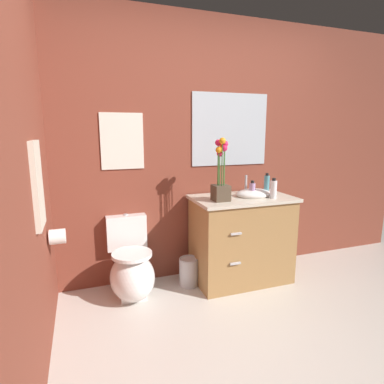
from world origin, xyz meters
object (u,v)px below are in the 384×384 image
Objects in this scene: wall_poster at (122,141)px; toilet_paper_roll at (58,237)px; wall_mirror at (230,130)px; flower_vase at (221,178)px; lotion_bottle at (252,190)px; hand_wash_bottle at (273,189)px; hanging_towel at (37,185)px; soap_bottle at (267,185)px; vanity_cabinet at (242,238)px; toilet at (131,270)px; trash_bin at (189,272)px.

toilet_paper_roll is (-0.55, -0.46, -0.67)m from wall_poster.
wall_poster is at bearing 180.00° from wall_mirror.
flower_vase is 3.58× the size of lotion_bottle.
lotion_bottle is 0.19m from hand_wash_bottle.
hand_wash_bottle is 0.36× the size of hanging_towel.
hanging_towel is 4.73× the size of toilet_paper_roll.
soap_bottle is 1.89m from toilet_paper_roll.
toilet_paper_roll is (-1.61, -0.17, 0.25)m from vanity_cabinet.
lotion_bottle is at bearing 4.74° from toilet_paper_roll.
flower_vase is at bearing -170.96° from soap_bottle.
vanity_cabinet is 5.40× the size of hand_wash_bottle.
toilet_paper_roll is at bearing -140.01° from wall_poster.
soap_bottle is at bearing -0.96° from toilet.
toilet is at bearing 179.04° from soap_bottle.
vanity_cabinet is 6.50× the size of lotion_bottle.
wall_poster is at bearing 53.77° from hanging_towel.
wall_poster reaches higher than hand_wash_bottle.
toilet is 0.68× the size of vanity_cabinet.
wall_mirror is at bearing 118.90° from hand_wash_bottle.
toilet is 1.14m from wall_poster.
soap_bottle is 0.18m from lotion_bottle.
wall_mirror reaches higher than hanging_towel.
wall_poster reaches higher than trash_bin.
hand_wash_bottle is 0.69× the size of trash_bin.
hand_wash_bottle is at bearing 0.90° from toilet_paper_roll.
trash_bin is 1.43m from wall_mirror.
wall_mirror reaches higher than toilet_paper_roll.
soap_bottle is 0.27× the size of wall_mirror.
wall_poster reaches higher than toilet_paper_roll.
vanity_cabinet is 3.71× the size of trash_bin.
vanity_cabinet is 0.56m from hand_wash_bottle.
soap_bottle reaches higher than toilet.
trash_bin is (-0.78, 0.04, -0.79)m from soap_bottle.
lotion_bottle is at bearing -20.20° from vanity_cabinet.
toilet_paper_roll is (-1.85, -0.03, -0.23)m from hand_wash_bottle.
wall_mirror reaches higher than vanity_cabinet.
hanging_towel reaches higher than flower_vase.
toilet_paper_roll is at bearing -160.45° from toilet.
hanging_towel is at bearing -98.54° from toilet_paper_roll.
toilet_paper_roll is (-1.61, -0.46, -0.77)m from wall_mirror.
trash_bin is at bearing 11.23° from toilet_paper_roll.
wall_poster reaches higher than lotion_bottle.
hand_wash_bottle is 1.86m from toilet_paper_roll.
soap_bottle is at bearing 5.33° from toilet_paper_roll.
vanity_cabinet reaches higher than toilet.
hand_wash_bottle reaches higher than toilet.
hanging_towel is (-1.66, -0.83, -0.32)m from wall_mirror.
toilet is 3.70× the size of hand_wash_bottle.
lotion_bottle is at bearing -75.52° from wall_mirror.
soap_bottle is 0.65m from wall_mirror.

